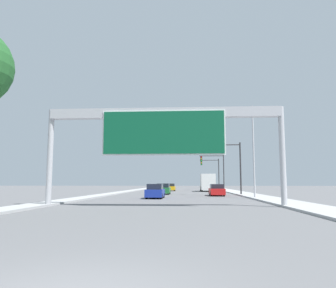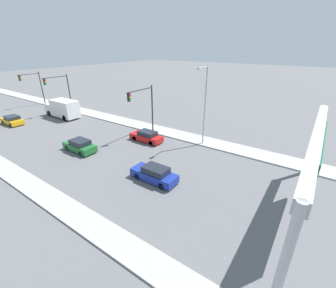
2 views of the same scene
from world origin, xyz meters
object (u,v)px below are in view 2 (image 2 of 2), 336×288
at_px(truck_box_primary, 63,109).
at_px(traffic_light_near_intersection, 145,103).
at_px(traffic_light_far_intersection, 35,84).
at_px(traffic_light_mid_block, 62,88).
at_px(car_far_left, 12,120).
at_px(car_near_right, 80,146).
at_px(sign_gantry, 315,153).
at_px(street_lamp_right, 204,102).
at_px(car_mid_left, 147,136).
at_px(car_mid_right, 154,174).

bearing_deg(truck_box_primary, traffic_light_near_intersection, -84.42).
bearing_deg(traffic_light_far_intersection, truck_box_primary, -99.20).
bearing_deg(traffic_light_mid_block, truck_box_primary, -128.82).
height_order(traffic_light_near_intersection, traffic_light_far_intersection, traffic_light_near_intersection).
height_order(car_far_left, traffic_light_near_intersection, traffic_light_near_intersection).
bearing_deg(car_near_right, sign_gantry, -85.70).
distance_m(traffic_light_mid_block, traffic_light_far_intersection, 10.00).
bearing_deg(truck_box_primary, traffic_light_mid_block, 51.18).
distance_m(traffic_light_near_intersection, street_lamp_right, 8.33).
distance_m(sign_gantry, traffic_light_mid_block, 40.77).
height_order(truck_box_primary, street_lamp_right, street_lamp_right).
bearing_deg(car_near_right, car_mid_left, -33.71).
distance_m(car_far_left, traffic_light_far_intersection, 13.27).
bearing_deg(car_mid_left, truck_box_primary, 90.00).
bearing_deg(sign_gantry, truck_box_primary, 82.10).
bearing_deg(car_mid_left, car_far_left, 107.24).
xyz_separation_m(car_far_left, car_mid_right, (-0.00, -29.35, 0.03)).
bearing_deg(car_mid_left, car_mid_right, -135.84).
bearing_deg(traffic_light_mid_block, car_near_right, -117.74).
relative_size(car_mid_right, car_near_right, 1.05).
bearing_deg(truck_box_primary, traffic_light_far_intersection, 80.80).
height_order(truck_box_primary, traffic_light_near_intersection, traffic_light_near_intersection).
xyz_separation_m(car_mid_left, street_lamp_right, (3.10, -6.65, 4.99)).
relative_size(sign_gantry, car_mid_right, 3.64).
bearing_deg(street_lamp_right, car_far_left, 109.08).
xyz_separation_m(car_near_right, traffic_light_mid_block, (8.85, 16.84, 3.99)).
bearing_deg(car_mid_left, street_lamp_right, -65.00).
height_order(car_mid_right, car_near_right, car_mid_right).
height_order(sign_gantry, car_mid_left, sign_gantry).
height_order(car_mid_right, traffic_light_mid_block, traffic_light_mid_block).
height_order(car_far_left, traffic_light_far_intersection, traffic_light_far_intersection).
bearing_deg(car_mid_left, traffic_light_mid_block, 85.07).
bearing_deg(traffic_light_near_intersection, traffic_light_mid_block, 89.64).
relative_size(traffic_light_near_intersection, street_lamp_right, 0.70).
height_order(car_mid_left, traffic_light_near_intersection, traffic_light_near_intersection).
bearing_deg(sign_gantry, traffic_light_mid_block, 79.96).
height_order(car_near_right, street_lamp_right, street_lamp_right).
xyz_separation_m(truck_box_primary, traffic_light_near_intersection, (1.73, -17.70, 3.03)).
bearing_deg(traffic_light_far_intersection, car_far_left, -135.14).
relative_size(sign_gantry, car_mid_left, 3.68).
height_order(car_mid_right, car_mid_left, car_mid_right).
height_order(truck_box_primary, traffic_light_mid_block, traffic_light_mid_block).
height_order(sign_gantry, street_lamp_right, street_lamp_right).
xyz_separation_m(car_mid_left, truck_box_primary, (-0.00, 19.20, 0.92)).
distance_m(sign_gantry, traffic_light_near_intersection, 21.33).
xyz_separation_m(truck_box_primary, street_lamp_right, (3.10, -25.85, 4.07)).
distance_m(car_far_left, traffic_light_near_intersection, 23.13).
height_order(car_mid_right, truck_box_primary, truck_box_primary).
bearing_deg(traffic_light_near_intersection, traffic_light_far_intersection, 89.49).
height_order(car_far_left, street_lamp_right, street_lamp_right).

